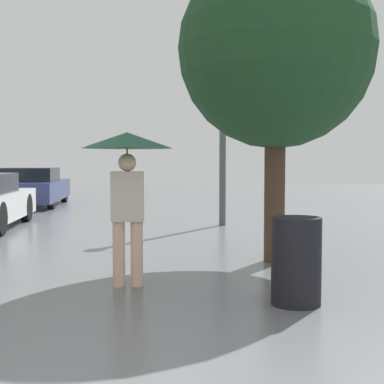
% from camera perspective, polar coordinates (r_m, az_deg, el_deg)
% --- Properties ---
extents(pedestrian, '(1.04, 1.04, 1.77)m').
position_cam_1_polar(pedestrian, '(6.12, -6.93, 3.12)').
color(pedestrian, beige).
rests_on(pedestrian, ground_plane).
extents(parked_car_farthest, '(1.90, 4.43, 1.23)m').
position_cam_1_polar(parked_car_farthest, '(17.97, -16.81, 0.47)').
color(parked_car_farthest, navy).
rests_on(parked_car_farthest, ground_plane).
extents(tree, '(2.77, 2.77, 4.38)m').
position_cam_1_polar(tree, '(7.86, 8.94, 14.60)').
color(tree, '#473323').
rests_on(tree, ground_plane).
extents(street_lamp, '(0.31, 0.31, 4.26)m').
position_cam_1_polar(street_lamp, '(12.00, 3.30, 8.52)').
color(street_lamp, '#515456').
rests_on(street_lamp, ground_plane).
extents(trash_bin, '(0.50, 0.50, 0.88)m').
position_cam_1_polar(trash_bin, '(5.49, 11.06, -7.23)').
color(trash_bin, black).
rests_on(trash_bin, ground_plane).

